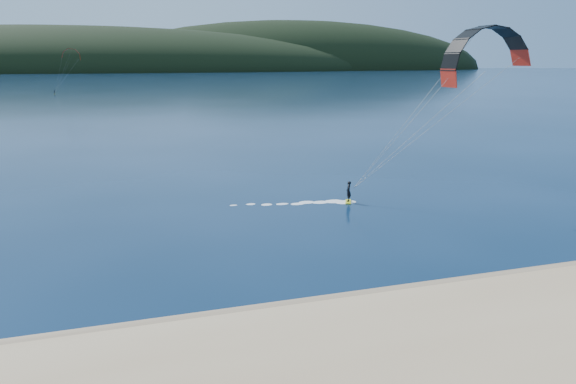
% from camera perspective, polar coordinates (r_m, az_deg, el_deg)
% --- Properties ---
extents(ground, '(1800.00, 1800.00, 0.00)m').
position_cam_1_polar(ground, '(24.23, -2.22, -17.77)').
color(ground, '#061A31').
rests_on(ground, ground).
extents(wet_sand, '(220.00, 2.50, 0.10)m').
position_cam_1_polar(wet_sand, '(28.03, -4.73, -13.07)').
color(wet_sand, '#846A4C').
rests_on(wet_sand, ground).
extents(headland, '(1200.00, 310.00, 140.00)m').
position_cam_1_polar(headland, '(765.38, -17.55, 12.05)').
color(headland, black).
rests_on(headland, ground).
extents(kitesurfer_near, '(25.09, 7.52, 15.53)m').
position_cam_1_polar(kitesurfer_near, '(49.75, 19.41, 11.43)').
color(kitesurfer_near, '#D0D118').
rests_on(kitesurfer_near, ground).
extents(kitesurfer_far, '(11.44, 4.92, 16.07)m').
position_cam_1_polar(kitesurfer_far, '(229.31, -21.84, 12.94)').
color(kitesurfer_far, '#D0D118').
rests_on(kitesurfer_far, ground).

